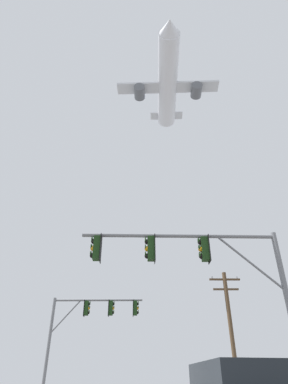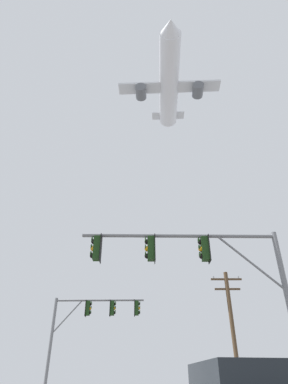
{
  "view_description": "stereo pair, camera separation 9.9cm",
  "coord_description": "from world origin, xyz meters",
  "px_view_note": "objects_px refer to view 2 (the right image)",
  "views": [
    {
      "loc": [
        0.88,
        -4.98,
        1.12
      ],
      "look_at": [
        1.09,
        19.41,
        15.77
      ],
      "focal_mm": 30.62,
      "sensor_mm": 36.0,
      "label": 1
    },
    {
      "loc": [
        0.98,
        -4.98,
        1.12
      ],
      "look_at": [
        1.09,
        19.41,
        15.77
      ],
      "focal_mm": 30.62,
      "sensor_mm": 36.0,
      "label": 2
    }
  ],
  "objects_px": {
    "signal_pole_near": "(200,267)",
    "airplane": "(168,83)",
    "signal_pole_far": "(87,320)",
    "utility_pole": "(231,330)"
  },
  "relations": [
    {
      "from": "signal_pole_near",
      "to": "signal_pole_far",
      "type": "xyz_separation_m",
      "value": [
        -5.7,
        11.09,
        0.02
      ]
    },
    {
      "from": "signal_pole_near",
      "to": "airplane",
      "type": "distance_m",
      "value": 56.89
    },
    {
      "from": "utility_pole",
      "to": "signal_pole_far",
      "type": "bearing_deg",
      "value": -175.78
    },
    {
      "from": "signal_pole_far",
      "to": "airplane",
      "type": "bearing_deg",
      "value": 67.81
    },
    {
      "from": "utility_pole",
      "to": "airplane",
      "type": "height_order",
      "value": "airplane"
    },
    {
      "from": "signal_pole_near",
      "to": "utility_pole",
      "type": "distance_m",
      "value": 12.41
    },
    {
      "from": "utility_pole",
      "to": "airplane",
      "type": "relative_size",
      "value": 0.33
    },
    {
      "from": "signal_pole_near",
      "to": "airplane",
      "type": "bearing_deg",
      "value": 85.01
    },
    {
      "from": "signal_pole_near",
      "to": "airplane",
      "type": "relative_size",
      "value": 0.29
    },
    {
      "from": "signal_pole_far",
      "to": "utility_pole",
      "type": "xyz_separation_m",
      "value": [
        9.53,
        0.7,
        -0.46
      ]
    }
  ]
}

